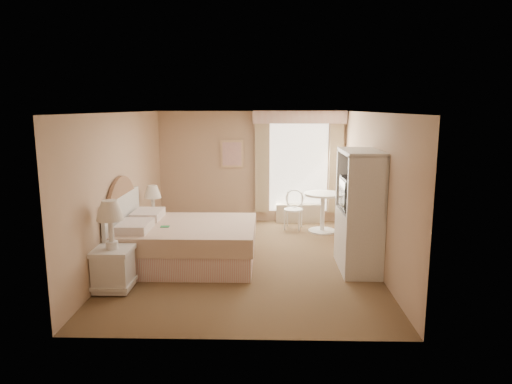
{
  "coord_description": "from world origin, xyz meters",
  "views": [
    {
      "loc": [
        0.34,
        -7.5,
        2.58
      ],
      "look_at": [
        0.15,
        0.3,
        1.13
      ],
      "focal_mm": 32.0,
      "sensor_mm": 36.0,
      "label": 1
    }
  ],
  "objects_px": {
    "bed": "(180,242)",
    "cafe_chair": "(294,206)",
    "nightstand_near": "(113,258)",
    "nightstand_far": "(154,221)",
    "armoire": "(359,221)",
    "round_table": "(323,206)"
  },
  "relations": [
    {
      "from": "nightstand_near",
      "to": "cafe_chair",
      "type": "relative_size",
      "value": 1.55
    },
    {
      "from": "nightstand_near",
      "to": "round_table",
      "type": "height_order",
      "value": "nightstand_near"
    },
    {
      "from": "bed",
      "to": "nightstand_near",
      "type": "xyz_separation_m",
      "value": [
        -0.73,
        -1.16,
        0.11
      ]
    },
    {
      "from": "nightstand_near",
      "to": "round_table",
      "type": "bearing_deg",
      "value": 43.89
    },
    {
      "from": "bed",
      "to": "armoire",
      "type": "distance_m",
      "value": 2.96
    },
    {
      "from": "cafe_chair",
      "to": "nightstand_near",
      "type": "bearing_deg",
      "value": -114.7
    },
    {
      "from": "nightstand_near",
      "to": "round_table",
      "type": "distance_m",
      "value": 4.64
    },
    {
      "from": "nightstand_near",
      "to": "round_table",
      "type": "xyz_separation_m",
      "value": [
        3.35,
        3.22,
        0.06
      ]
    },
    {
      "from": "nightstand_near",
      "to": "nightstand_far",
      "type": "relative_size",
      "value": 1.18
    },
    {
      "from": "bed",
      "to": "round_table",
      "type": "distance_m",
      "value": 3.34
    },
    {
      "from": "bed",
      "to": "cafe_chair",
      "type": "xyz_separation_m",
      "value": [
        2.03,
        2.32,
        0.11
      ]
    },
    {
      "from": "bed",
      "to": "round_table",
      "type": "height_order",
      "value": "bed"
    },
    {
      "from": "nightstand_near",
      "to": "nightstand_far",
      "type": "xyz_separation_m",
      "value": [
        0.0,
        2.36,
        -0.07
      ]
    },
    {
      "from": "nightstand_far",
      "to": "cafe_chair",
      "type": "bearing_deg",
      "value": 22.12
    },
    {
      "from": "cafe_chair",
      "to": "armoire",
      "type": "bearing_deg",
      "value": -56.64
    },
    {
      "from": "bed",
      "to": "nightstand_near",
      "type": "distance_m",
      "value": 1.37
    },
    {
      "from": "bed",
      "to": "nightstand_far",
      "type": "height_order",
      "value": "bed"
    },
    {
      "from": "bed",
      "to": "nightstand_near",
      "type": "height_order",
      "value": "bed"
    },
    {
      "from": "armoire",
      "to": "round_table",
      "type": "bearing_deg",
      "value": 97.8
    },
    {
      "from": "bed",
      "to": "cafe_chair",
      "type": "relative_size",
      "value": 2.72
    },
    {
      "from": "cafe_chair",
      "to": "armoire",
      "type": "distance_m",
      "value": 2.67
    },
    {
      "from": "nightstand_far",
      "to": "cafe_chair",
      "type": "relative_size",
      "value": 1.31
    }
  ]
}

